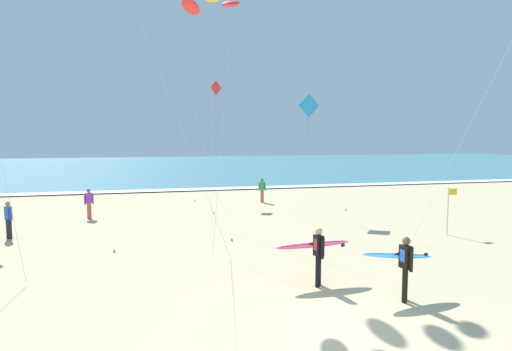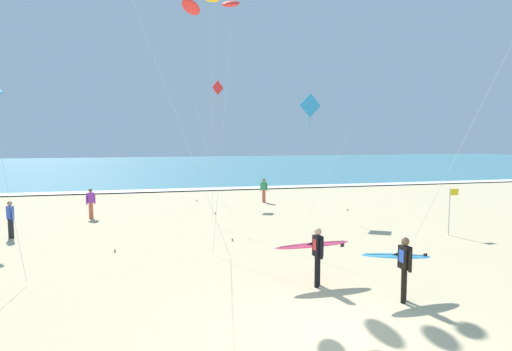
{
  "view_description": "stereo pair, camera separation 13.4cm",
  "coord_description": "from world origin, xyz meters",
  "px_view_note": "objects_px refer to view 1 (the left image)",
  "views": [
    {
      "loc": [
        -3.94,
        -8.43,
        4.27
      ],
      "look_at": [
        -0.35,
        5.96,
        2.94
      ],
      "focal_mm": 29.79,
      "sensor_mm": 36.0,
      "label": 1
    },
    {
      "loc": [
        -3.81,
        -8.46,
        4.27
      ],
      "look_at": [
        -0.35,
        5.96,
        2.94
      ],
      "focal_mm": 29.79,
      "sensor_mm": 36.0,
      "label": 2
    }
  ],
  "objects_px": {
    "kite_diamond_cobalt_near": "(310,108)",
    "lifeguard_flag": "(449,206)",
    "bystander_green_top": "(262,190)",
    "surfer_lead": "(402,260)",
    "bystander_blue_top": "(9,220)",
    "bystander_purple_top": "(89,203)",
    "kite_diamond_scarlet_high": "(215,93)",
    "kite_arc_golden_far": "(211,3)",
    "surfer_trailing": "(316,249)"
  },
  "relations": [
    {
      "from": "surfer_lead",
      "to": "kite_diamond_cobalt_near",
      "type": "xyz_separation_m",
      "value": [
        2.22,
        12.54,
        4.82
      ]
    },
    {
      "from": "lifeguard_flag",
      "to": "kite_diamond_scarlet_high",
      "type": "bearing_deg",
      "value": 121.43
    },
    {
      "from": "kite_diamond_cobalt_near",
      "to": "bystander_blue_top",
      "type": "height_order",
      "value": "kite_diamond_cobalt_near"
    },
    {
      "from": "kite_diamond_cobalt_near",
      "to": "kite_arc_golden_far",
      "type": "bearing_deg",
      "value": -131.68
    },
    {
      "from": "surfer_trailing",
      "to": "kite_diamond_scarlet_high",
      "type": "height_order",
      "value": "kite_diamond_scarlet_high"
    },
    {
      "from": "surfer_lead",
      "to": "kite_diamond_cobalt_near",
      "type": "distance_m",
      "value": 13.61
    },
    {
      "from": "bystander_green_top",
      "to": "kite_diamond_cobalt_near",
      "type": "bearing_deg",
      "value": -72.13
    },
    {
      "from": "bystander_green_top",
      "to": "surfer_lead",
      "type": "bearing_deg",
      "value": -92.45
    },
    {
      "from": "surfer_lead",
      "to": "kite_diamond_scarlet_high",
      "type": "relative_size",
      "value": 0.26
    },
    {
      "from": "bystander_blue_top",
      "to": "bystander_purple_top",
      "type": "bearing_deg",
      "value": 55.62
    },
    {
      "from": "surfer_lead",
      "to": "kite_arc_golden_far",
      "type": "distance_m",
      "value": 10.33
    },
    {
      "from": "surfer_trailing",
      "to": "bystander_blue_top",
      "type": "xyz_separation_m",
      "value": [
        -10.47,
        8.35,
        -0.23
      ]
    },
    {
      "from": "kite_arc_golden_far",
      "to": "bystander_green_top",
      "type": "height_order",
      "value": "kite_arc_golden_far"
    },
    {
      "from": "kite_diamond_scarlet_high",
      "to": "bystander_purple_top",
      "type": "distance_m",
      "value": 11.51
    },
    {
      "from": "kite_diamond_scarlet_high",
      "to": "lifeguard_flag",
      "type": "height_order",
      "value": "kite_diamond_scarlet_high"
    },
    {
      "from": "bystander_purple_top",
      "to": "bystander_blue_top",
      "type": "xyz_separation_m",
      "value": [
        -2.68,
        -3.91,
        0.0
      ]
    },
    {
      "from": "kite_diamond_scarlet_high",
      "to": "bystander_purple_top",
      "type": "height_order",
      "value": "kite_diamond_scarlet_high"
    },
    {
      "from": "bystander_blue_top",
      "to": "surfer_trailing",
      "type": "bearing_deg",
      "value": -38.58
    },
    {
      "from": "kite_diamond_scarlet_high",
      "to": "bystander_green_top",
      "type": "xyz_separation_m",
      "value": [
        2.7,
        -2.47,
        -6.5
      ]
    },
    {
      "from": "kite_diamond_cobalt_near",
      "to": "kite_diamond_scarlet_high",
      "type": "relative_size",
      "value": 0.82
    },
    {
      "from": "surfer_lead",
      "to": "surfer_trailing",
      "type": "height_order",
      "value": "same"
    },
    {
      "from": "kite_arc_golden_far",
      "to": "bystander_green_top",
      "type": "relative_size",
      "value": 5.76
    },
    {
      "from": "bystander_purple_top",
      "to": "kite_arc_golden_far",
      "type": "bearing_deg",
      "value": -58.4
    },
    {
      "from": "kite_arc_golden_far",
      "to": "kite_diamond_scarlet_high",
      "type": "bearing_deg",
      "value": 80.95
    },
    {
      "from": "bystander_purple_top",
      "to": "bystander_green_top",
      "type": "height_order",
      "value": "same"
    },
    {
      "from": "bystander_purple_top",
      "to": "bystander_blue_top",
      "type": "bearing_deg",
      "value": -124.38
    },
    {
      "from": "surfer_lead",
      "to": "lifeguard_flag",
      "type": "distance_m",
      "value": 8.77
    },
    {
      "from": "kite_diamond_scarlet_high",
      "to": "surfer_lead",
      "type": "bearing_deg",
      "value": -84.27
    },
    {
      "from": "bystander_blue_top",
      "to": "surfer_lead",
      "type": "bearing_deg",
      "value": -39.2
    },
    {
      "from": "kite_diamond_cobalt_near",
      "to": "lifeguard_flag",
      "type": "height_order",
      "value": "kite_diamond_cobalt_near"
    },
    {
      "from": "bystander_blue_top",
      "to": "lifeguard_flag",
      "type": "distance_m",
      "value": 18.92
    },
    {
      "from": "kite_diamond_scarlet_high",
      "to": "bystander_green_top",
      "type": "relative_size",
      "value": 5.14
    },
    {
      "from": "bystander_purple_top",
      "to": "kite_diamond_scarlet_high",
      "type": "bearing_deg",
      "value": 37.01
    },
    {
      "from": "bystander_green_top",
      "to": "lifeguard_flag",
      "type": "distance_m",
      "value": 12.36
    },
    {
      "from": "bystander_green_top",
      "to": "bystander_blue_top",
      "type": "height_order",
      "value": "same"
    },
    {
      "from": "kite_diamond_cobalt_near",
      "to": "bystander_blue_top",
      "type": "relative_size",
      "value": 4.21
    },
    {
      "from": "bystander_purple_top",
      "to": "lifeguard_flag",
      "type": "relative_size",
      "value": 0.76
    },
    {
      "from": "bystander_green_top",
      "to": "bystander_purple_top",
      "type": "bearing_deg",
      "value": -162.48
    },
    {
      "from": "kite_diamond_cobalt_near",
      "to": "kite_diamond_scarlet_high",
      "type": "height_order",
      "value": "kite_diamond_scarlet_high"
    },
    {
      "from": "kite_diamond_scarlet_high",
      "to": "bystander_blue_top",
      "type": "distance_m",
      "value": 15.51
    },
    {
      "from": "kite_arc_golden_far",
      "to": "lifeguard_flag",
      "type": "height_order",
      "value": "kite_arc_golden_far"
    },
    {
      "from": "surfer_trailing",
      "to": "bystander_purple_top",
      "type": "height_order",
      "value": "surfer_trailing"
    },
    {
      "from": "bystander_green_top",
      "to": "lifeguard_flag",
      "type": "bearing_deg",
      "value": -63.29
    },
    {
      "from": "surfer_lead",
      "to": "lifeguard_flag",
      "type": "xyz_separation_m",
      "value": [
        6.28,
        6.11,
        0.22
      ]
    },
    {
      "from": "kite_arc_golden_far",
      "to": "bystander_blue_top",
      "type": "relative_size",
      "value": 5.76
    },
    {
      "from": "kite_diamond_cobalt_near",
      "to": "lifeguard_flag",
      "type": "relative_size",
      "value": 3.18
    },
    {
      "from": "kite_diamond_cobalt_near",
      "to": "bystander_purple_top",
      "type": "xyz_separation_m",
      "value": [
        -11.77,
        1.36,
        -5.05
      ]
    },
    {
      "from": "surfer_lead",
      "to": "surfer_trailing",
      "type": "distance_m",
      "value": 2.4
    },
    {
      "from": "kite_arc_golden_far",
      "to": "bystander_green_top",
      "type": "bearing_deg",
      "value": 67.22
    },
    {
      "from": "surfer_trailing",
      "to": "bystander_green_top",
      "type": "relative_size",
      "value": 1.5
    }
  ]
}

